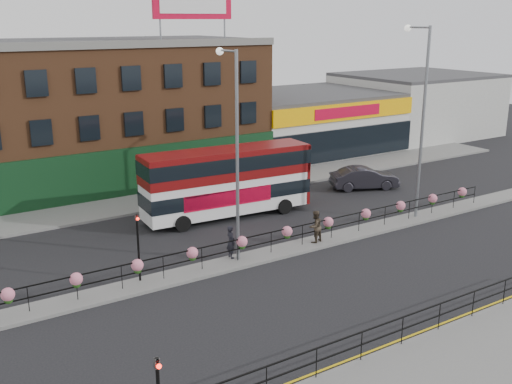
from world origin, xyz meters
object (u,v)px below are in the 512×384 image
double_decker_bus (228,176)px  car (364,178)px  lamp_column_west (234,139)px  pedestrian_a (231,242)px  lamp_column_east (420,106)px  pedestrian_b (315,227)px

double_decker_bus → car: double_decker_bus is taller
double_decker_bus → lamp_column_west: bearing=-117.0°
pedestrian_a → lamp_column_west: lamp_column_west is taller
double_decker_bus → lamp_column_east: 12.06m
pedestrian_b → lamp_column_west: lamp_column_west is taller
pedestrian_b → lamp_column_west: (-4.70, 0.46, 5.21)m
pedestrian_b → pedestrian_a: bearing=-17.4°
pedestrian_a → car: bearing=-64.0°
pedestrian_a → pedestrian_b: size_ratio=0.96×
lamp_column_east → pedestrian_a: bearing=179.5°
pedestrian_b → car: bearing=-156.1°
lamp_column_west → pedestrian_a: bearing=155.3°
double_decker_bus → pedestrian_a: 7.16m
double_decker_bus → pedestrian_a: size_ratio=6.28×
pedestrian_a → lamp_column_east: 14.06m
double_decker_bus → car: 11.52m
double_decker_bus → lamp_column_east: size_ratio=0.95×
pedestrian_a → pedestrian_b: (4.91, -0.55, 0.04)m
car → pedestrian_b: size_ratio=2.87×
double_decker_bus → pedestrian_a: double_decker_bus is taller
lamp_column_east → pedestrian_b: bearing=-176.8°
double_decker_bus → pedestrian_b: bearing=-77.0°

